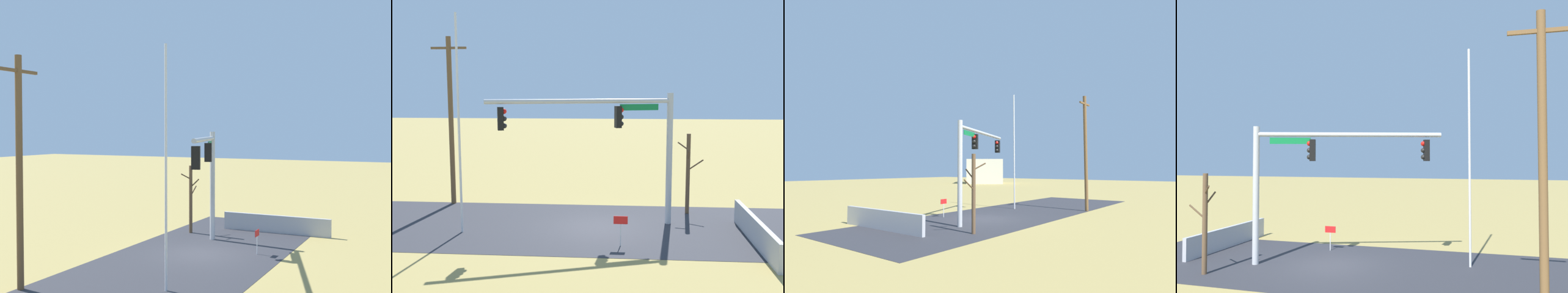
# 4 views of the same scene
# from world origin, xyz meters

# --- Properties ---
(ground_plane) EXTENTS (160.00, 160.00, 0.00)m
(ground_plane) POSITION_xyz_m (0.00, 0.00, 0.00)
(ground_plane) COLOR #9E894C
(road_surface) EXTENTS (28.00, 8.00, 0.01)m
(road_surface) POSITION_xyz_m (-4.00, 0.00, 0.01)
(road_surface) COLOR #2D2D33
(road_surface) RESTS_ON ground_plane
(sidewalk_corner) EXTENTS (6.00, 6.00, 0.01)m
(sidewalk_corner) POSITION_xyz_m (4.24, 0.79, 0.00)
(sidewalk_corner) COLOR #B7B5AD
(sidewalk_corner) RESTS_ON ground_plane
(retaining_fence) EXTENTS (0.20, 6.50, 1.06)m
(retaining_fence) POSITION_xyz_m (6.47, -1.89, 0.53)
(retaining_fence) COLOR #A8A8AD
(retaining_fence) RESTS_ON ground_plane
(signal_mast) EXTENTS (7.96, 2.87, 6.04)m
(signal_mast) POSITION_xyz_m (0.96, 0.02, 4.33)
(signal_mast) COLOR #B2B5BA
(signal_mast) RESTS_ON ground_plane
(flagpole) EXTENTS (0.10, 0.10, 9.37)m
(flagpole) POSITION_xyz_m (-5.82, -1.29, 4.68)
(flagpole) COLOR silver
(flagpole) RESTS_ON ground_plane
(utility_pole) EXTENTS (1.90, 0.26, 8.97)m
(utility_pole) POSITION_xyz_m (-8.10, 3.82, 4.65)
(utility_pole) COLOR brown
(utility_pole) RESTS_ON ground_plane
(bare_tree) EXTENTS (1.27, 1.02, 4.03)m
(bare_tree) POSITION_xyz_m (4.36, 2.69, 2.07)
(bare_tree) COLOR brown
(bare_tree) RESTS_ON ground_plane
(open_sign) EXTENTS (0.56, 0.04, 1.22)m
(open_sign) POSITION_xyz_m (1.07, -2.57, 0.91)
(open_sign) COLOR silver
(open_sign) RESTS_ON ground_plane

